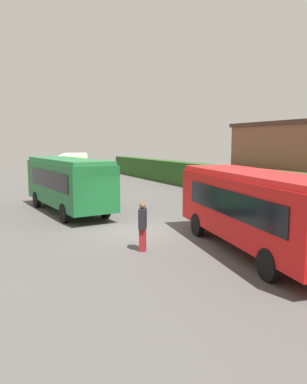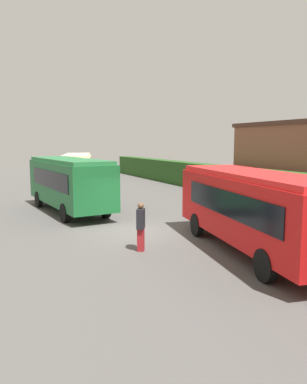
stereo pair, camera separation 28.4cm
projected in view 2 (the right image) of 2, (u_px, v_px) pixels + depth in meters
ground_plane at (135, 231)px, 17.45m from camera, size 104.88×104.88×0.00m
bus_cream at (78, 168)px, 35.19m from camera, size 9.29×4.80×3.01m
bus_green at (69, 181)px, 22.09m from camera, size 9.08×3.38×3.16m
bus_red at (254, 206)px, 13.96m from camera, size 9.51×4.15×3.02m
person_left at (40, 179)px, 34.01m from camera, size 0.46×0.52×1.63m
person_center at (141, 225)px, 14.22m from camera, size 0.54×0.48×1.86m
depot_building at (300, 159)px, 28.58m from camera, size 9.00×6.18×5.61m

